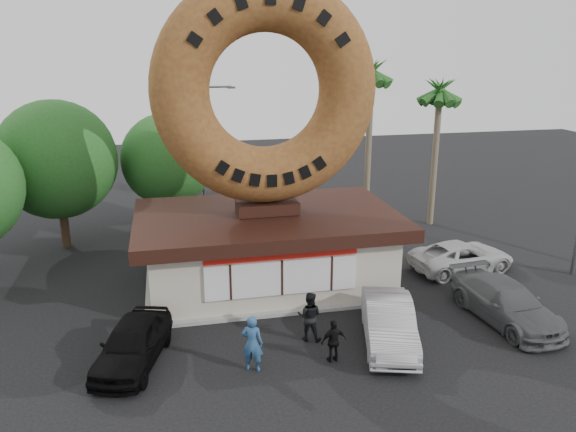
# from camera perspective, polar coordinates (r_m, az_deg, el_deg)

# --- Properties ---
(ground) EXTENTS (90.00, 90.00, 0.00)m
(ground) POSITION_cam_1_polar(r_m,az_deg,el_deg) (20.01, 1.17, -13.65)
(ground) COLOR black
(ground) RESTS_ON ground
(donut_shop) EXTENTS (11.20, 7.20, 3.80)m
(donut_shop) POSITION_cam_1_polar(r_m,az_deg,el_deg) (24.56, -2.09, -3.08)
(donut_shop) COLOR #BFB2A3
(donut_shop) RESTS_ON ground
(giant_donut) EXTENTS (9.22, 2.35, 9.22)m
(giant_donut) POSITION_cam_1_polar(r_m,az_deg,el_deg) (23.15, -2.27, 12.56)
(giant_donut) COLOR brown
(giant_donut) RESTS_ON donut_shop
(tree_west) EXTENTS (6.00, 6.00, 7.65)m
(tree_west) POSITION_cam_1_polar(r_m,az_deg,el_deg) (30.71, -22.46, 5.30)
(tree_west) COLOR #473321
(tree_west) RESTS_ON ground
(tree_mid) EXTENTS (5.20, 5.20, 6.63)m
(tree_mid) POSITION_cam_1_polar(r_m,az_deg,el_deg) (32.31, -12.10, 5.62)
(tree_mid) COLOR #473321
(tree_mid) RESTS_ON ground
(palm_near) EXTENTS (2.60, 2.60, 9.75)m
(palm_near) POSITION_cam_1_polar(r_m,az_deg,el_deg) (32.88, 8.47, 13.73)
(palm_near) COLOR #726651
(palm_near) RESTS_ON ground
(palm_far) EXTENTS (2.60, 2.60, 8.75)m
(palm_far) POSITION_cam_1_polar(r_m,az_deg,el_deg) (32.99, 15.15, 11.73)
(palm_far) COLOR #726651
(palm_far) RESTS_ON ground
(street_lamp) EXTENTS (2.11, 0.20, 8.00)m
(street_lamp) POSITION_cam_1_polar(r_m,az_deg,el_deg) (33.29, -8.46, 6.95)
(street_lamp) COLOR #59595E
(street_lamp) RESTS_ON ground
(person_left) EXTENTS (0.83, 0.70, 1.94)m
(person_left) POSITION_cam_1_polar(r_m,az_deg,el_deg) (18.61, -3.65, -12.78)
(person_left) COLOR navy
(person_left) RESTS_ON ground
(person_center) EXTENTS (1.09, 0.99, 1.83)m
(person_center) POSITION_cam_1_polar(r_m,az_deg,el_deg) (20.36, 2.19, -10.15)
(person_center) COLOR black
(person_center) RESTS_ON ground
(person_right) EXTENTS (0.92, 0.47, 1.51)m
(person_right) POSITION_cam_1_polar(r_m,az_deg,el_deg) (19.19, 4.66, -12.55)
(person_right) COLOR black
(person_right) RESTS_ON ground
(car_black) EXTENTS (2.95, 4.70, 1.49)m
(car_black) POSITION_cam_1_polar(r_m,az_deg,el_deg) (19.72, -15.51, -12.33)
(car_black) COLOR black
(car_black) RESTS_ON ground
(car_silver) EXTENTS (2.89, 5.03, 1.57)m
(car_silver) POSITION_cam_1_polar(r_m,az_deg,el_deg) (20.52, 10.21, -10.61)
(car_silver) COLOR #9E9DA2
(car_silver) RESTS_ON ground
(car_grey) EXTENTS (2.60, 5.38, 1.51)m
(car_grey) POSITION_cam_1_polar(r_m,az_deg,el_deg) (23.25, 21.30, -8.21)
(car_grey) COLOR #505355
(car_grey) RESTS_ON ground
(car_white) EXTENTS (5.25, 2.98, 1.38)m
(car_white) POSITION_cam_1_polar(r_m,az_deg,el_deg) (27.59, 17.24, -3.95)
(car_white) COLOR #BCBCBC
(car_white) RESTS_ON ground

